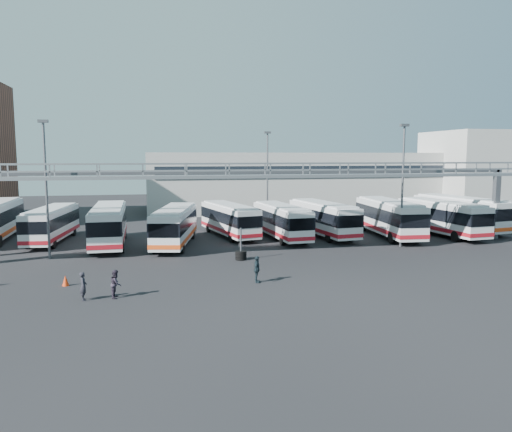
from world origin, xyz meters
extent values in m
plane|color=black|center=(0.00, 0.00, 0.00)|extent=(140.00, 140.00, 0.00)
cube|color=gray|center=(0.00, 5.00, 6.10)|extent=(50.00, 1.80, 0.22)
cube|color=gray|center=(0.00, 4.15, 7.05)|extent=(50.00, 0.10, 0.10)
cube|color=gray|center=(0.00, 5.85, 7.05)|extent=(50.00, 0.10, 0.10)
cube|color=#4C4F54|center=(0.00, 9.00, 6.30)|extent=(45.00, 0.50, 0.35)
cube|color=#9E9E99|center=(12.00, 38.00, 4.00)|extent=(42.00, 14.00, 8.00)
cube|color=#B2B2AD|center=(38.00, 32.00, 5.50)|extent=(14.00, 12.00, 11.00)
cylinder|color=#4C4F54|center=(-16.00, 8.00, 5.00)|extent=(0.18, 0.18, 10.00)
cube|color=#4C4F54|center=(-16.00, 8.00, 10.10)|extent=(0.70, 0.35, 0.22)
cylinder|color=#4C4F54|center=(12.00, 7.00, 5.00)|extent=(0.18, 0.18, 10.00)
cube|color=#4C4F54|center=(12.00, 7.00, 10.10)|extent=(0.70, 0.35, 0.22)
cylinder|color=#4C4F54|center=(4.00, 22.00, 5.00)|extent=(0.18, 0.18, 10.00)
cube|color=#4C4F54|center=(4.00, 22.00, 10.10)|extent=(0.70, 0.35, 0.22)
cylinder|color=black|center=(-21.22, 20.96, 0.52)|extent=(0.34, 1.06, 1.05)
cube|color=silver|center=(-17.16, 15.47, 1.67)|extent=(3.33, 10.26, 2.52)
cube|color=black|center=(-17.16, 15.47, 1.97)|extent=(3.39, 10.33, 1.01)
cube|color=maroon|center=(-17.16, 15.47, 0.78)|extent=(3.38, 10.32, 0.32)
cube|color=silver|center=(-17.16, 15.47, 3.01)|extent=(2.99, 9.24, 0.15)
cylinder|color=black|center=(-18.51, 12.36, 0.46)|extent=(0.37, 0.94, 0.92)
cylinder|color=black|center=(-16.47, 12.15, 0.46)|extent=(0.37, 0.94, 0.92)
cylinder|color=black|center=(-17.84, 18.78, 0.46)|extent=(0.37, 0.94, 0.92)
cylinder|color=black|center=(-15.80, 18.57, 0.46)|extent=(0.37, 0.94, 0.92)
cube|color=silver|center=(-12.05, 12.55, 1.86)|extent=(2.75, 11.23, 2.80)
cube|color=black|center=(-12.05, 12.55, 2.19)|extent=(2.81, 11.29, 1.12)
cube|color=maroon|center=(-12.05, 12.55, 0.86)|extent=(2.80, 11.28, 0.36)
cube|color=silver|center=(-12.05, 12.55, 3.34)|extent=(2.47, 10.11, 0.16)
cylinder|color=black|center=(-13.14, 8.95, 0.51)|extent=(0.32, 1.02, 1.02)
cylinder|color=black|center=(-10.83, 8.99, 0.51)|extent=(0.32, 1.02, 1.02)
cylinder|color=black|center=(-13.26, 16.11, 0.51)|extent=(0.32, 1.02, 1.02)
cylinder|color=black|center=(-10.96, 16.15, 0.51)|extent=(0.32, 1.02, 1.02)
cube|color=silver|center=(-6.56, 11.48, 1.76)|extent=(4.53, 10.87, 2.65)
cube|color=black|center=(-6.56, 11.48, 2.07)|extent=(4.60, 10.94, 1.06)
cube|color=#E64A15|center=(-6.56, 11.48, 0.82)|extent=(4.59, 10.93, 0.34)
cube|color=silver|center=(-6.56, 11.48, 3.16)|extent=(4.08, 9.79, 0.15)
cylinder|color=black|center=(-8.32, 8.38, 0.48)|extent=(0.48, 1.00, 0.96)
cylinder|color=black|center=(-6.19, 7.94, 0.48)|extent=(0.48, 1.00, 0.96)
cylinder|color=black|center=(-6.93, 15.03, 0.48)|extent=(0.48, 1.00, 0.96)
cylinder|color=black|center=(-4.81, 14.58, 0.48)|extent=(0.48, 1.00, 0.96)
cube|color=silver|center=(-1.28, 15.29, 1.67)|extent=(4.28, 10.32, 2.52)
cube|color=black|center=(-1.28, 15.29, 1.97)|extent=(4.35, 10.39, 1.01)
cube|color=maroon|center=(-1.28, 15.29, 0.78)|extent=(4.34, 10.38, 0.32)
cube|color=silver|center=(-1.28, 15.29, 3.00)|extent=(3.86, 9.29, 0.15)
cylinder|color=black|center=(-1.63, 11.93, 0.46)|extent=(0.45, 0.95, 0.92)
cylinder|color=black|center=(0.38, 12.34, 0.46)|extent=(0.45, 0.95, 0.92)
cylinder|color=black|center=(-2.94, 18.23, 0.46)|extent=(0.45, 0.95, 0.92)
cylinder|color=black|center=(-0.93, 18.65, 0.46)|extent=(0.45, 0.95, 0.92)
cube|color=silver|center=(3.19, 12.97, 1.70)|extent=(3.13, 10.38, 2.56)
cube|color=black|center=(3.19, 12.97, 2.00)|extent=(3.19, 10.44, 1.02)
cube|color=maroon|center=(3.19, 12.97, 0.79)|extent=(3.18, 10.43, 0.33)
cube|color=silver|center=(3.19, 12.97, 3.05)|extent=(2.81, 9.34, 0.15)
cylinder|color=black|center=(2.41, 9.62, 0.46)|extent=(0.35, 0.95, 0.93)
cylinder|color=black|center=(4.49, 9.79, 0.46)|extent=(0.35, 0.95, 0.93)
cylinder|color=black|center=(1.89, 16.14, 0.46)|extent=(0.35, 0.95, 0.93)
cylinder|color=black|center=(3.97, 16.31, 0.46)|extent=(0.35, 0.95, 0.93)
cube|color=silver|center=(7.42, 13.53, 1.76)|extent=(3.67, 10.79, 2.64)
cube|color=black|center=(7.42, 13.53, 2.07)|extent=(3.74, 10.86, 1.06)
cube|color=maroon|center=(7.42, 13.53, 0.82)|extent=(3.73, 10.85, 0.34)
cube|color=silver|center=(7.42, 13.53, 3.15)|extent=(3.31, 9.71, 0.15)
cylinder|color=black|center=(6.75, 10.04, 0.48)|extent=(0.40, 0.99, 0.96)
cylinder|color=black|center=(8.90, 10.30, 0.48)|extent=(0.40, 0.99, 0.96)
cylinder|color=black|center=(5.93, 16.76, 0.48)|extent=(0.40, 0.99, 0.96)
cylinder|color=black|center=(8.08, 17.02, 0.48)|extent=(0.40, 0.99, 0.96)
cube|color=silver|center=(13.40, 11.97, 1.88)|extent=(3.49, 11.49, 2.83)
cube|color=black|center=(13.40, 11.97, 2.21)|extent=(3.55, 11.55, 1.13)
cube|color=maroon|center=(13.40, 11.97, 0.87)|extent=(3.54, 11.54, 0.36)
cube|color=silver|center=(13.40, 11.97, 3.37)|extent=(3.14, 10.34, 0.16)
cylinder|color=black|center=(11.94, 8.46, 0.51)|extent=(0.39, 1.05, 1.03)
cylinder|color=black|center=(14.27, 8.27, 0.51)|extent=(0.39, 1.05, 1.03)
cylinder|color=black|center=(12.53, 15.67, 0.51)|extent=(0.39, 1.05, 1.03)
cylinder|color=black|center=(14.86, 15.48, 0.51)|extent=(0.39, 1.05, 1.03)
cube|color=silver|center=(18.71, 11.68, 1.81)|extent=(3.49, 11.07, 2.72)
cube|color=black|center=(18.71, 11.68, 2.13)|extent=(3.56, 11.14, 1.09)
cube|color=maroon|center=(18.71, 11.68, 0.84)|extent=(3.55, 11.12, 0.35)
cube|color=silver|center=(18.71, 11.68, 3.25)|extent=(3.14, 9.96, 0.16)
cylinder|color=black|center=(17.93, 8.11, 0.49)|extent=(0.39, 1.01, 0.99)
cylinder|color=black|center=(20.15, 8.32, 0.49)|extent=(0.39, 1.01, 0.99)
cylinder|color=black|center=(17.27, 15.04, 0.49)|extent=(0.39, 1.01, 0.99)
cylinder|color=black|center=(19.49, 15.25, 0.49)|extent=(0.39, 1.01, 0.99)
cube|color=silver|center=(22.39, 14.13, 1.87)|extent=(4.46, 11.56, 2.82)
cube|color=black|center=(22.39, 14.13, 2.21)|extent=(4.53, 11.63, 1.13)
cube|color=#E64A15|center=(22.39, 14.13, 0.87)|extent=(4.51, 11.61, 0.36)
cube|color=silver|center=(22.39, 14.13, 3.36)|extent=(4.01, 10.40, 0.16)
cylinder|color=black|center=(21.86, 10.37, 0.51)|extent=(0.48, 1.06, 1.03)
cylinder|color=black|center=(24.15, 10.77, 0.51)|extent=(0.48, 1.06, 1.03)
cylinder|color=black|center=(20.63, 17.49, 0.51)|extent=(0.48, 1.06, 1.03)
cylinder|color=black|center=(22.92, 17.88, 0.51)|extent=(0.48, 1.06, 1.03)
imported|color=black|center=(-12.12, -3.92, 0.76)|extent=(0.40, 0.58, 1.52)
imported|color=#29222F|center=(-10.47, -3.76, 0.76)|extent=(0.65, 0.80, 1.52)
imported|color=#18252B|center=(-2.36, -2.22, 0.81)|extent=(0.67, 1.03, 1.63)
cone|color=red|center=(-13.55, -0.60, 0.31)|extent=(0.45, 0.45, 0.63)
cylinder|color=black|center=(-2.12, 4.50, 0.12)|extent=(0.83, 0.83, 0.20)
cylinder|color=black|center=(-2.12, 4.50, 0.34)|extent=(0.83, 0.83, 0.20)
cylinder|color=black|center=(-2.12, 4.50, 0.55)|extent=(0.83, 0.83, 0.20)
cylinder|color=#4C4F54|center=(-2.12, 4.50, 1.19)|extent=(0.12, 0.12, 2.38)
camera|label=1|loc=(-8.51, -30.98, 7.63)|focal=35.00mm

